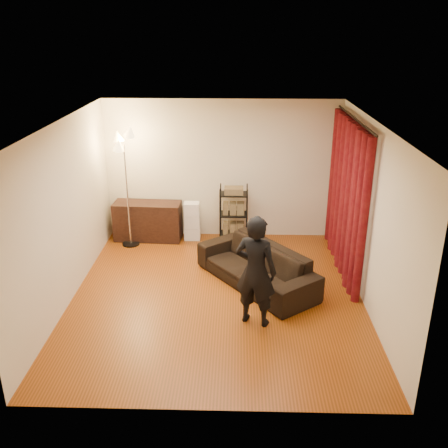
{
  "coord_description": "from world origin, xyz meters",
  "views": [
    {
      "loc": [
        0.31,
        -6.84,
        3.95
      ],
      "look_at": [
        0.1,
        0.3,
        1.1
      ],
      "focal_mm": 40.0,
      "sensor_mm": 36.0,
      "label": 1
    }
  ],
  "objects_px": {
    "wire_shelf": "(234,214)",
    "floor_lamp": "(127,190)",
    "person": "(256,271)",
    "media_cabinet": "(148,221)",
    "storage_boxes": "(192,221)",
    "sofa": "(256,266)"
  },
  "relations": [
    {
      "from": "wire_shelf",
      "to": "floor_lamp",
      "type": "height_order",
      "value": "floor_lamp"
    },
    {
      "from": "sofa",
      "to": "storage_boxes",
      "type": "bearing_deg",
      "value": 176.17
    },
    {
      "from": "media_cabinet",
      "to": "wire_shelf",
      "type": "height_order",
      "value": "wire_shelf"
    },
    {
      "from": "media_cabinet",
      "to": "person",
      "type": "bearing_deg",
      "value": -52.64
    },
    {
      "from": "media_cabinet",
      "to": "floor_lamp",
      "type": "distance_m",
      "value": 0.84
    },
    {
      "from": "media_cabinet",
      "to": "floor_lamp",
      "type": "bearing_deg",
      "value": -132.78
    },
    {
      "from": "sofa",
      "to": "wire_shelf",
      "type": "height_order",
      "value": "wire_shelf"
    },
    {
      "from": "sofa",
      "to": "storage_boxes",
      "type": "distance_m",
      "value": 2.17
    },
    {
      "from": "person",
      "to": "storage_boxes",
      "type": "relative_size",
      "value": 2.11
    },
    {
      "from": "sofa",
      "to": "floor_lamp",
      "type": "relative_size",
      "value": 1.0
    },
    {
      "from": "person",
      "to": "storage_boxes",
      "type": "bearing_deg",
      "value": -47.68
    },
    {
      "from": "wire_shelf",
      "to": "storage_boxes",
      "type": "bearing_deg",
      "value": 156.39
    },
    {
      "from": "sofa",
      "to": "floor_lamp",
      "type": "bearing_deg",
      "value": -159.9
    },
    {
      "from": "person",
      "to": "floor_lamp",
      "type": "xyz_separation_m",
      "value": [
        -2.32,
        2.64,
        0.29
      ]
    },
    {
      "from": "person",
      "to": "wire_shelf",
      "type": "bearing_deg",
      "value": -62.37
    },
    {
      "from": "storage_boxes",
      "to": "floor_lamp",
      "type": "xyz_separation_m",
      "value": [
        -1.17,
        -0.3,
        0.72
      ]
    },
    {
      "from": "storage_boxes",
      "to": "wire_shelf",
      "type": "relative_size",
      "value": 0.68
    },
    {
      "from": "media_cabinet",
      "to": "storage_boxes",
      "type": "height_order",
      "value": "storage_boxes"
    },
    {
      "from": "person",
      "to": "media_cabinet",
      "type": "xyz_separation_m",
      "value": [
        -2.02,
        2.94,
        -0.43
      ]
    },
    {
      "from": "person",
      "to": "sofa",
      "type": "bearing_deg",
      "value": -71.89
    },
    {
      "from": "person",
      "to": "storage_boxes",
      "type": "distance_m",
      "value": 3.19
    },
    {
      "from": "sofa",
      "to": "storage_boxes",
      "type": "relative_size",
      "value": 2.87
    }
  ]
}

